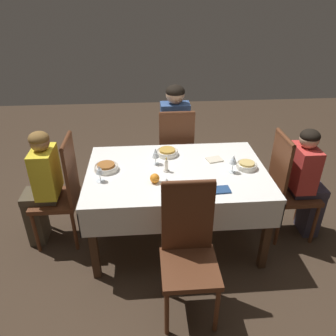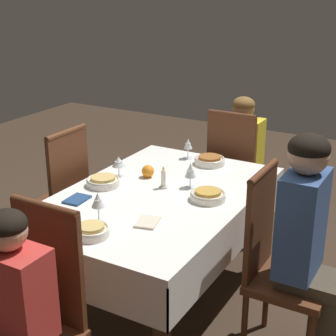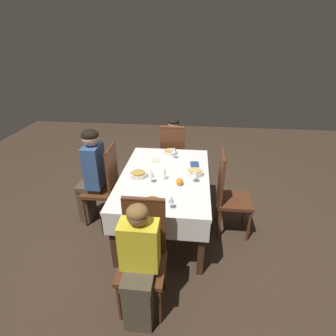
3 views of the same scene
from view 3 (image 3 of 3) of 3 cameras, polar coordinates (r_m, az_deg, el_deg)
name	(u,v)px [view 3 (image 3 of 3)]	position (r m, az deg, el deg)	size (l,w,h in m)	color
ground_plane	(165,226)	(3.37, -0.65, -12.43)	(8.00, 8.00, 0.00)	#3D2D21
dining_table	(165,182)	(3.00, -0.72, -2.96)	(1.51, 1.00, 0.73)	white
chair_south	(105,183)	(3.27, -13.50, -3.22)	(0.39, 0.39, 1.01)	#562D19
chair_east	(143,252)	(2.30, -5.44, -17.68)	(0.39, 0.39, 1.01)	#562D19
chair_west	(173,154)	(3.93, 1.05, 3.00)	(0.39, 0.39, 1.01)	#562D19
chair_north	(229,192)	(3.08, 13.07, -5.17)	(0.39, 0.39, 1.01)	#562D19
person_adult_denim	(91,172)	(3.25, -16.35, -0.77)	(0.30, 0.34, 1.22)	#4C4233
person_child_yellow	(139,262)	(2.15, -6.38, -19.76)	(0.33, 0.30, 1.08)	#4C4233
person_child_red	(174,147)	(4.06, 1.26, 4.50)	(0.33, 0.30, 1.06)	#383342
bowl_south	(138,174)	(2.94, -6.44, -1.38)	(0.20, 0.20, 0.06)	silver
wine_glass_south	(151,174)	(2.78, -3.62, -1.30)	(0.07, 0.07, 0.15)	white
bowl_east	(152,203)	(2.46, -3.45, -7.59)	(0.20, 0.20, 0.06)	silver
wine_glass_east	(171,200)	(2.37, 0.65, -6.91)	(0.07, 0.07, 0.14)	white
bowl_west	(171,152)	(3.48, 0.55, 3.53)	(0.17, 0.17, 0.06)	silver
wine_glass_west	(174,150)	(3.31, 1.36, 3.89)	(0.07, 0.07, 0.16)	white
bowl_north	(195,172)	(2.98, 5.83, -0.93)	(0.20, 0.20, 0.06)	silver
wine_glass_north	(195,174)	(2.81, 5.90, -1.33)	(0.08, 0.08, 0.13)	white
candle_centerpiece	(165,175)	(2.86, -0.70, -1.61)	(0.05, 0.05, 0.13)	beige
orange_fruit	(180,182)	(2.76, 2.55, -2.98)	(0.08, 0.08, 0.08)	orange
napkin_red_folded	(156,161)	(3.29, -2.64, 1.59)	(0.16, 0.13, 0.01)	beige
napkin_spare_side	(195,164)	(3.21, 5.81, 0.82)	(0.15, 0.11, 0.01)	navy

